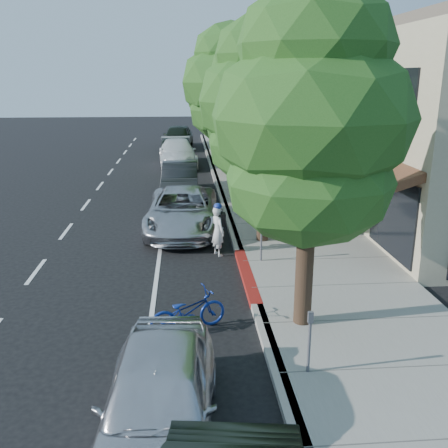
{
  "coord_description": "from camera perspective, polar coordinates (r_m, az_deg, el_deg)",
  "views": [
    {
      "loc": [
        -1.71,
        -12.2,
        5.6
      ],
      "look_at": [
        -0.59,
        1.98,
        1.35
      ],
      "focal_mm": 40.0,
      "sensor_mm": 36.0,
      "label": 1
    }
  ],
  "objects": [
    {
      "name": "street_tree_5",
      "position": [
        40.3,
        -0.85,
        14.97
      ],
      "size": [
        4.92,
        4.92,
        7.33
      ],
      "color": "black",
      "rests_on": "ground"
    },
    {
      "name": "street_tree_0",
      "position": [
        10.57,
        9.99,
        11.34
      ],
      "size": [
        4.23,
        4.23,
        7.45
      ],
      "color": "black",
      "rests_on": "ground"
    },
    {
      "name": "street_tree_4",
      "position": [
        34.32,
        -0.18,
        14.61
      ],
      "size": [
        5.01,
        5.01,
        7.3
      ],
      "color": "black",
      "rests_on": "ground"
    },
    {
      "name": "street_tree_1",
      "position": [
        16.43,
        4.74,
        13.46
      ],
      "size": [
        4.44,
        4.44,
        7.56
      ],
      "color": "black",
      "rests_on": "ground"
    },
    {
      "name": "cyclist",
      "position": [
        15.97,
        -0.7,
        -0.82
      ],
      "size": [
        0.61,
        0.7,
        1.62
      ],
      "primitive_type": "imported",
      "rotation": [
        0.0,
        0.0,
        2.04
      ],
      "color": "silver",
      "rests_on": "ground"
    },
    {
      "name": "bicycle",
      "position": [
        11.47,
        -4.16,
        -9.91
      ],
      "size": [
        1.94,
        1.29,
        0.96
      ],
      "primitive_type": "imported",
      "rotation": [
        0.0,
        0.0,
        1.96
      ],
      "color": "navy",
      "rests_on": "ground"
    },
    {
      "name": "dark_suv_far",
      "position": [
        40.47,
        -5.28,
        9.92
      ],
      "size": [
        2.64,
        5.52,
        1.82
      ],
      "primitive_type": "imported",
      "rotation": [
        0.0,
        0.0,
        -0.09
      ],
      "color": "black",
      "rests_on": "ground"
    },
    {
      "name": "white_pickup",
      "position": [
        32.46,
        -5.33,
        8.1
      ],
      "size": [
        2.64,
        5.76,
        1.63
      ],
      "primitive_type": "imported",
      "rotation": [
        0.0,
        0.0,
        0.06
      ],
      "color": "white",
      "rests_on": "ground"
    },
    {
      "name": "pedestrian",
      "position": [
        24.98,
        8.81,
        6.03
      ],
      "size": [
        1.08,
        0.94,
        1.87
      ],
      "primitive_type": "imported",
      "rotation": [
        0.0,
        0.0,
        3.44
      ],
      "color": "black",
      "rests_on": "sidewalk"
    },
    {
      "name": "curb_red_segment",
      "position": [
        14.41,
        2.65,
        -5.92
      ],
      "size": [
        0.32,
        4.0,
        0.15
      ],
      "primitive_type": "cube",
      "color": "maroon",
      "rests_on": "ground"
    },
    {
      "name": "near_car_a",
      "position": [
        8.28,
        -7.47,
        -19.28
      ],
      "size": [
        2.06,
        4.58,
        1.53
      ],
      "primitive_type": "imported",
      "rotation": [
        0.0,
        0.0,
        -0.06
      ],
      "color": "silver",
      "rests_on": "ground"
    },
    {
      "name": "ground",
      "position": [
        13.53,
        3.17,
        -7.84
      ],
      "size": [
        120.0,
        120.0,
        0.0
      ],
      "primitive_type": "plane",
      "color": "black",
      "rests_on": "ground"
    },
    {
      "name": "street_tree_2",
      "position": [
        22.38,
        2.23,
        13.61
      ],
      "size": [
        3.89,
        3.89,
        7.02
      ],
      "color": "black",
      "rests_on": "ground"
    },
    {
      "name": "silver_suv",
      "position": [
        18.6,
        -4.78,
        1.55
      ],
      "size": [
        2.83,
        5.69,
        1.55
      ],
      "primitive_type": "imported",
      "rotation": [
        0.0,
        0.0,
        -0.05
      ],
      "color": "#B9B9BE",
      "rests_on": "ground"
    },
    {
      "name": "storefront_building",
      "position": [
        32.32,
        16.34,
        12.27
      ],
      "size": [
        10.0,
        36.0,
        7.0
      ],
      "primitive_type": "cube",
      "color": "#B9AD8E",
      "rests_on": "ground"
    },
    {
      "name": "dark_sedan",
      "position": [
        24.07,
        -5.04,
        5.06
      ],
      "size": [
        1.78,
        4.87,
        1.59
      ],
      "primitive_type": "imported",
      "rotation": [
        0.0,
        0.0,
        -0.02
      ],
      "color": "black",
      "rests_on": "ground"
    },
    {
      "name": "street_tree_3",
      "position": [
        28.32,
        0.78,
        15.65
      ],
      "size": [
        5.56,
        5.56,
        8.42
      ],
      "color": "black",
      "rests_on": "ground"
    },
    {
      "name": "curb",
      "position": [
        21.01,
        0.29,
        1.39
      ],
      "size": [
        0.3,
        56.0,
        0.15
      ],
      "primitive_type": "cube",
      "color": "#9E998E",
      "rests_on": "ground"
    },
    {
      "name": "sidewalk",
      "position": [
        21.32,
        6.47,
        1.51
      ],
      "size": [
        4.6,
        56.0,
        0.15
      ],
      "primitive_type": "cube",
      "color": "gray",
      "rests_on": "ground"
    }
  ]
}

